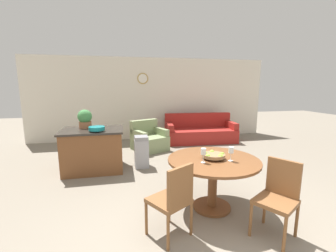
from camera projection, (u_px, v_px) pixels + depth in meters
name	position (u px, v px, depth m)	size (l,w,h in m)	color
wall_back	(152.00, 99.00, 7.58)	(8.00, 0.09, 2.70)	silver
dining_table	(213.00, 170.00, 3.24)	(1.31, 1.31, 0.76)	brown
dining_chair_near_left	(173.00, 197.00, 2.60)	(0.58, 0.58, 0.92)	brown
dining_chair_near_right	(278.00, 195.00, 2.67)	(0.58, 0.58, 0.92)	brown
fruit_bowl	(214.00, 155.00, 3.20)	(0.33, 0.33, 0.10)	olive
wine_glass_left	(203.00, 152.00, 3.02)	(0.07, 0.07, 0.20)	silver
wine_glass_right	(231.00, 151.00, 3.09)	(0.07, 0.07, 0.20)	silver
kitchen_island	(94.00, 150.00, 4.77)	(1.25, 0.90, 0.89)	brown
teal_bowl	(97.00, 128.00, 4.47)	(0.31, 0.31, 0.10)	#147A7F
potted_plant	(85.00, 119.00, 4.82)	(0.30, 0.30, 0.40)	#A36642
trash_bin	(141.00, 152.00, 4.97)	(0.30, 0.31, 0.70)	#9E9EA3
couch	(200.00, 132.00, 7.29)	(2.26, 1.10, 0.89)	maroon
armchair	(149.00, 140.00, 6.34)	(1.09, 1.08, 0.82)	gray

